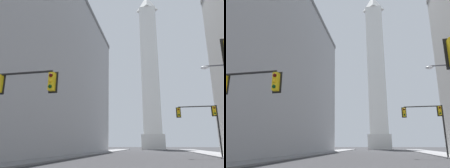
# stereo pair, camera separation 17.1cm
# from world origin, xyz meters

# --- Properties ---
(sidewalk_left) EXTENTS (5.00, 100.30, 0.15)m
(sidewalk_left) POSITION_xyz_m (-11.01, 30.09, 0.07)
(sidewalk_left) COLOR slate
(sidewalk_left) RESTS_ON ground_plane
(building_left) EXTENTS (26.61, 50.63, 30.16)m
(building_left) POSITION_xyz_m (-24.53, 30.72, 15.09)
(building_left) COLOR #9E9EA0
(building_left) RESTS_ON ground_plane
(obelisk) EXTENTS (8.52, 8.52, 66.66)m
(obelisk) POSITION_xyz_m (0.00, 83.59, 32.00)
(obelisk) COLOR silver
(obelisk) RESTS_ON ground_plane
(traffic_light_near_left) EXTENTS (4.37, 0.50, 5.92)m
(traffic_light_near_left) POSITION_xyz_m (-7.27, 9.02, 4.49)
(traffic_light_near_left) COLOR black
(traffic_light_near_left) RESTS_ON ground_plane
(traffic_light_mid_right) EXTENTS (5.03, 0.50, 6.32)m
(traffic_light_mid_right) POSITION_xyz_m (7.04, 26.35, 4.82)
(traffic_light_mid_right) COLOR black
(traffic_light_mid_right) RESTS_ON ground_plane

